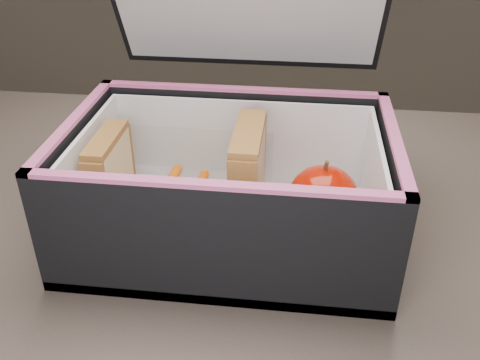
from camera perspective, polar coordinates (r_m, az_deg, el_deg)
The scene contains 8 objects.
kitchen_table at distance 0.63m, azimuth 4.73°, elevation -14.53°, with size 1.20×0.80×0.75m.
lunch_bag at distance 0.56m, azimuth -1.07°, elevation 0.46°, with size 0.33×0.32×0.31m.
plastic_tub at distance 0.57m, azimuth -6.53°, elevation -0.98°, with size 0.19×0.14×0.08m, color white, non-canonical shape.
sandwich_left at distance 0.59m, azimuth -13.63°, elevation 0.43°, with size 0.02×0.08×0.09m.
sandwich_right at distance 0.55m, azimuth 0.85°, elevation 0.21°, with size 0.03×0.10×0.11m.
carrot_sticks at distance 0.58m, azimuth -6.68°, elevation -3.16°, with size 0.05×0.14×0.03m.
paper_napkin at distance 0.58m, azimuth 8.61°, elevation -4.86°, with size 0.08×0.08×0.01m, color white.
red_apple at distance 0.56m, azimuth 8.85°, elevation -1.86°, with size 0.10×0.10×0.08m.
Camera 1 is at (0.00, -0.44, 1.11)m, focal length 40.00 mm.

